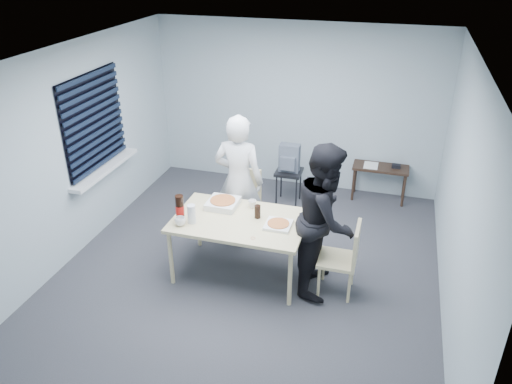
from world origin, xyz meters
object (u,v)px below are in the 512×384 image
(side_table, at_px, (380,171))
(person_black, at_px, (326,219))
(mug_a, at_px, (180,221))
(chair_far, at_px, (244,197))
(chair_right, at_px, (346,255))
(stool, at_px, (289,177))
(mug_b, at_px, (252,204))
(backpack, at_px, (289,158))
(dining_table, at_px, (240,224))
(person_white, at_px, (239,181))
(soda_bottle, at_px, (180,209))

(side_table, bearing_deg, person_black, -101.52)
(mug_a, bearing_deg, chair_far, 74.86)
(chair_right, relative_size, person_black, 0.50)
(stool, bearing_deg, mug_b, -93.35)
(mug_b, bearing_deg, mug_a, -136.52)
(backpack, xyz_separation_m, mug_b, (-0.09, -1.60, 0.05))
(side_table, xyz_separation_m, backpack, (-1.32, -0.51, 0.27))
(mug_a, bearing_deg, backpack, 71.19)
(dining_table, distance_m, side_table, 2.85)
(dining_table, xyz_separation_m, chair_far, (-0.26, 0.98, -0.17))
(stool, relative_size, backpack, 1.27)
(chair_right, distance_m, person_white, 1.69)
(dining_table, distance_m, soda_bottle, 0.71)
(mug_b, xyz_separation_m, soda_bottle, (-0.71, -0.53, 0.11))
(chair_right, bearing_deg, backpack, 119.29)
(side_table, bearing_deg, person_white, -134.53)
(stool, distance_m, mug_a, 2.40)
(backpack, bearing_deg, chair_right, -80.97)
(person_black, xyz_separation_m, mug_a, (-1.59, -0.36, -0.09))
(dining_table, bearing_deg, side_table, 58.78)
(chair_far, relative_size, mug_a, 7.24)
(chair_right, distance_m, side_table, 2.47)
(person_white, xyz_separation_m, side_table, (1.71, 1.73, -0.41))
(person_black, height_order, mug_a, person_black)
(chair_far, distance_m, side_table, 2.25)
(person_white, xyz_separation_m, person_black, (1.22, -0.64, 0.00))
(person_black, distance_m, mug_b, 0.97)
(person_black, height_order, soda_bottle, person_black)
(dining_table, relative_size, soda_bottle, 4.81)
(dining_table, bearing_deg, soda_bottle, -161.99)
(chair_right, distance_m, person_black, 0.46)
(mug_a, height_order, mug_b, mug_a)
(chair_right, height_order, soda_bottle, soda_bottle)
(chair_far, bearing_deg, chair_right, -34.10)
(chair_right, relative_size, stool, 1.66)
(mug_a, bearing_deg, mug_b, 43.48)
(chair_far, bearing_deg, mug_b, -64.64)
(chair_right, bearing_deg, side_table, 84.83)
(chair_far, distance_m, soda_bottle, 1.32)
(side_table, bearing_deg, dining_table, -121.22)
(chair_right, height_order, mug_b, chair_right)
(stool, relative_size, mug_b, 5.35)
(person_white, xyz_separation_m, soda_bottle, (-0.41, -0.90, 0.02))
(mug_a, distance_m, soda_bottle, 0.15)
(person_white, distance_m, side_table, 2.47)
(chair_far, xyz_separation_m, person_white, (0.02, -0.29, 0.37))
(side_table, bearing_deg, mug_a, -127.18)
(dining_table, bearing_deg, person_black, 2.86)
(side_table, distance_m, backpack, 1.44)
(dining_table, bearing_deg, stool, 85.46)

